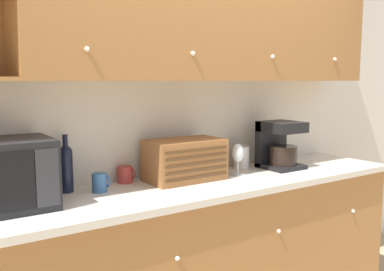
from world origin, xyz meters
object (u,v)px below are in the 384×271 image
at_px(mug, 125,175).
at_px(storage_canister, 241,157).
at_px(coffee_maker, 279,145).
at_px(microwave, 0,175).
at_px(wine_bottle, 66,166).
at_px(bread_box, 185,160).
at_px(mug_blue_second, 100,182).
at_px(wine_glass, 238,154).

height_order(mug, storage_canister, storage_canister).
bearing_deg(coffee_maker, microwave, 179.43).
distance_m(wine_bottle, bread_box, 0.71).
xyz_separation_m(mug, bread_box, (0.34, -0.14, 0.08)).
bearing_deg(microwave, coffee_maker, -0.57).
xyz_separation_m(mug_blue_second, storage_canister, (1.07, 0.05, 0.03)).
distance_m(bread_box, coffee_maker, 0.76).
bearing_deg(storage_canister, wine_glass, -136.38).
distance_m(mug, coffee_maker, 1.12).
relative_size(microwave, bread_box, 1.01).
bearing_deg(mug_blue_second, wine_glass, -6.14).
bearing_deg(storage_canister, bread_box, -171.58).
relative_size(wine_bottle, wine_glass, 1.55).
height_order(microwave, wine_glass, microwave).
xyz_separation_m(bread_box, coffee_maker, (0.76, -0.05, 0.04)).
distance_m(wine_bottle, wine_glass, 1.08).
bearing_deg(coffee_maker, mug_blue_second, 176.93).
relative_size(bread_box, wine_glass, 2.29).
height_order(microwave, mug, microwave).
bearing_deg(bread_box, microwave, -178.44).
height_order(mug, coffee_maker, coffee_maker).
relative_size(microwave, storage_canister, 2.94).
bearing_deg(mug_blue_second, mug, 29.95).
bearing_deg(wine_glass, storage_canister, 43.62).
bearing_deg(wine_bottle, mug, 3.56).
bearing_deg(mug_blue_second, coffee_maker, -3.07).
distance_m(bread_box, storage_canister, 0.53).
xyz_separation_m(wine_glass, coffee_maker, (0.40, 0.03, 0.02)).
height_order(wine_bottle, coffee_maker, coffee_maker).
bearing_deg(wine_bottle, mug_blue_second, -32.08).
relative_size(mug_blue_second, mug, 1.00).
xyz_separation_m(wine_glass, storage_canister, (0.16, 0.15, -0.06)).
distance_m(microwave, mug, 0.76).
relative_size(mug, wine_glass, 0.51).
height_order(wine_glass, coffee_maker, coffee_maker).
bearing_deg(wine_glass, coffee_maker, 4.02).
bearing_deg(storage_canister, microwave, -176.16).
xyz_separation_m(mug, storage_canister, (0.86, -0.07, 0.03)).
xyz_separation_m(wine_bottle, mug_blue_second, (0.16, -0.10, -0.09)).
relative_size(mug_blue_second, bread_box, 0.22).
xyz_separation_m(bread_box, storage_canister, (0.53, 0.08, -0.05)).
height_order(mug, bread_box, bread_box).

